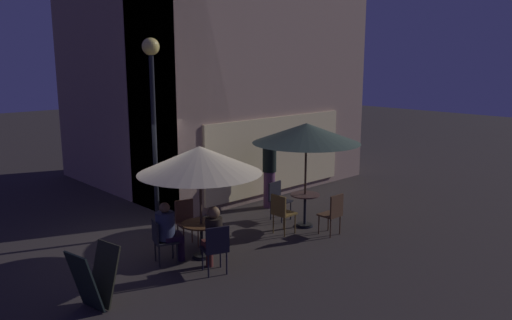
{
  "coord_description": "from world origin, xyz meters",
  "views": [
    {
      "loc": [
        -5.62,
        -9.0,
        3.91
      ],
      "look_at": [
        1.71,
        -1.18,
        1.74
      ],
      "focal_mm": 35.53,
      "sensor_mm": 36.0,
      "label": 1
    }
  ],
  "objects_px": {
    "street_lamp_near_corner": "(153,92)",
    "patron_standing_2": "(269,172)",
    "cafe_table_1": "(305,204)",
    "cafe_chair_0": "(186,218)",
    "cafe_chair_3": "(333,211)",
    "patron_seated_0": "(168,228)",
    "cafe_chair_4": "(278,197)",
    "cafe_chair_5": "(281,211)",
    "cafe_chair_1": "(161,238)",
    "cafe_table_0": "(201,232)",
    "patio_umbrella_0": "(200,160)",
    "menu_sandwich_board": "(94,278)",
    "cafe_chair_2": "(216,246)",
    "patio_umbrella_1": "(306,133)",
    "patron_seated_1": "(213,235)"
  },
  "relations": [
    {
      "from": "menu_sandwich_board",
      "to": "cafe_chair_3",
      "type": "distance_m",
      "value": 5.44
    },
    {
      "from": "patron_seated_1",
      "to": "patron_standing_2",
      "type": "bearing_deg",
      "value": -38.46
    },
    {
      "from": "cafe_chair_3",
      "to": "patron_standing_2",
      "type": "bearing_deg",
      "value": -10.85
    },
    {
      "from": "menu_sandwich_board",
      "to": "cafe_chair_0",
      "type": "distance_m",
      "value": 2.98
    },
    {
      "from": "cafe_chair_4",
      "to": "street_lamp_near_corner",
      "type": "bearing_deg",
      "value": -115.58
    },
    {
      "from": "patio_umbrella_1",
      "to": "cafe_chair_4",
      "type": "distance_m",
      "value": 1.85
    },
    {
      "from": "cafe_chair_0",
      "to": "cafe_table_1",
      "type": "bearing_deg",
      "value": 84.41
    },
    {
      "from": "cafe_chair_2",
      "to": "cafe_chair_4",
      "type": "bearing_deg",
      "value": -44.25
    },
    {
      "from": "menu_sandwich_board",
      "to": "cafe_chair_0",
      "type": "height_order",
      "value": "menu_sandwich_board"
    },
    {
      "from": "street_lamp_near_corner",
      "to": "cafe_chair_5",
      "type": "bearing_deg",
      "value": -43.15
    },
    {
      "from": "cafe_table_1",
      "to": "cafe_chair_4",
      "type": "relative_size",
      "value": 0.85
    },
    {
      "from": "cafe_chair_1",
      "to": "cafe_chair_5",
      "type": "xyz_separation_m",
      "value": [
        2.88,
        -0.43,
        0.03
      ]
    },
    {
      "from": "menu_sandwich_board",
      "to": "cafe_chair_3",
      "type": "bearing_deg",
      "value": -15.34
    },
    {
      "from": "patron_standing_2",
      "to": "patio_umbrella_1",
      "type": "bearing_deg",
      "value": 122.64
    },
    {
      "from": "cafe_table_0",
      "to": "patio_umbrella_0",
      "type": "height_order",
      "value": "patio_umbrella_0"
    },
    {
      "from": "street_lamp_near_corner",
      "to": "patron_standing_2",
      "type": "relative_size",
      "value": 2.32
    },
    {
      "from": "cafe_chair_3",
      "to": "cafe_chair_5",
      "type": "distance_m",
      "value": 1.15
    },
    {
      "from": "street_lamp_near_corner",
      "to": "cafe_table_1",
      "type": "height_order",
      "value": "street_lamp_near_corner"
    },
    {
      "from": "street_lamp_near_corner",
      "to": "cafe_chair_0",
      "type": "xyz_separation_m",
      "value": [
        0.08,
        -0.98,
        -2.61
      ]
    },
    {
      "from": "cafe_table_1",
      "to": "patio_umbrella_0",
      "type": "height_order",
      "value": "patio_umbrella_0"
    },
    {
      "from": "patron_seated_1",
      "to": "patron_standing_2",
      "type": "height_order",
      "value": "patron_standing_2"
    },
    {
      "from": "patio_umbrella_0",
      "to": "patron_seated_1",
      "type": "bearing_deg",
      "value": -110.06
    },
    {
      "from": "cafe_chair_5",
      "to": "patron_seated_0",
      "type": "distance_m",
      "value": 2.78
    },
    {
      "from": "street_lamp_near_corner",
      "to": "patron_standing_2",
      "type": "height_order",
      "value": "street_lamp_near_corner"
    },
    {
      "from": "cafe_chair_1",
      "to": "cafe_chair_5",
      "type": "height_order",
      "value": "cafe_chair_5"
    },
    {
      "from": "patron_seated_0",
      "to": "cafe_chair_3",
      "type": "bearing_deg",
      "value": 0.65
    },
    {
      "from": "street_lamp_near_corner",
      "to": "cafe_chair_5",
      "type": "xyz_separation_m",
      "value": [
        2.03,
        -1.9,
        -2.63
      ]
    },
    {
      "from": "cafe_chair_0",
      "to": "cafe_chair_3",
      "type": "xyz_separation_m",
      "value": [
        2.74,
        -1.76,
        -0.02
      ]
    },
    {
      "from": "street_lamp_near_corner",
      "to": "cafe_chair_4",
      "type": "xyz_separation_m",
      "value": [
        2.77,
        -1.07,
        -2.63
      ]
    },
    {
      "from": "cafe_table_1",
      "to": "cafe_chair_5",
      "type": "height_order",
      "value": "cafe_chair_5"
    },
    {
      "from": "patio_umbrella_0",
      "to": "cafe_chair_2",
      "type": "distance_m",
      "value": 1.68
    },
    {
      "from": "menu_sandwich_board",
      "to": "cafe_chair_1",
      "type": "xyz_separation_m",
      "value": [
        1.74,
        0.8,
        0.02
      ]
    },
    {
      "from": "cafe_chair_3",
      "to": "cafe_chair_5",
      "type": "xyz_separation_m",
      "value": [
        -0.8,
        0.83,
        -0.0
      ]
    },
    {
      "from": "menu_sandwich_board",
      "to": "cafe_chair_1",
      "type": "distance_m",
      "value": 1.91
    },
    {
      "from": "cafe_chair_1",
      "to": "cafe_chair_4",
      "type": "bearing_deg",
      "value": 25.91
    },
    {
      "from": "patron_seated_0",
      "to": "cafe_table_0",
      "type": "bearing_deg",
      "value": -0.0
    },
    {
      "from": "cafe_chair_4",
      "to": "menu_sandwich_board",
      "type": "bearing_deg",
      "value": -81.86
    },
    {
      "from": "cafe_chair_5",
      "to": "patron_seated_0",
      "type": "bearing_deg",
      "value": 171.15
    },
    {
      "from": "cafe_chair_4",
      "to": "cafe_chair_0",
      "type": "bearing_deg",
      "value": -96.45
    },
    {
      "from": "cafe_table_1",
      "to": "cafe_chair_0",
      "type": "distance_m",
      "value": 2.9
    },
    {
      "from": "cafe_chair_2",
      "to": "menu_sandwich_board",
      "type": "bearing_deg",
      "value": 101.85
    },
    {
      "from": "patio_umbrella_0",
      "to": "cafe_chair_0",
      "type": "height_order",
      "value": "patio_umbrella_0"
    },
    {
      "from": "cafe_chair_3",
      "to": "patron_seated_0",
      "type": "xyz_separation_m",
      "value": [
        -3.55,
        1.21,
        0.13
      ]
    },
    {
      "from": "cafe_chair_5",
      "to": "cafe_chair_0",
      "type": "bearing_deg",
      "value": 153.55
    },
    {
      "from": "menu_sandwich_board",
      "to": "patio_umbrella_1",
      "type": "distance_m",
      "value": 5.7
    },
    {
      "from": "street_lamp_near_corner",
      "to": "cafe_table_1",
      "type": "relative_size",
      "value": 5.52
    },
    {
      "from": "cafe_chair_1",
      "to": "patron_standing_2",
      "type": "xyz_separation_m",
      "value": [
        4.19,
        1.28,
        0.42
      ]
    },
    {
      "from": "patron_seated_0",
      "to": "patron_seated_1",
      "type": "xyz_separation_m",
      "value": [
        0.38,
        -0.92,
        0.03
      ]
    },
    {
      "from": "menu_sandwich_board",
      "to": "cafe_table_0",
      "type": "distance_m",
      "value": 2.56
    },
    {
      "from": "cafe_chair_0",
      "to": "cafe_chair_4",
      "type": "distance_m",
      "value": 2.69
    }
  ]
}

